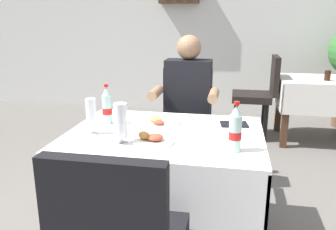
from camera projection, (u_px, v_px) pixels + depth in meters
back_wall at (204, 7)px, 5.04m from camera, size 11.00×0.12×3.08m
main_dining_table at (165, 158)px, 2.10m from camera, size 1.15×0.89×0.73m
chair_far_diner_seat at (185, 121)px, 2.89m from camera, size 0.44×0.50×0.97m
seated_diner_far at (187, 106)px, 2.74m from camera, size 0.50×0.46×1.26m
plate_near_camera at (152, 139)px, 1.89m from camera, size 0.23×0.23×0.05m
plate_far_diner at (159, 122)px, 2.22m from camera, size 0.26×0.26×0.04m
beer_glass_left at (121, 124)px, 1.84m from camera, size 0.07×0.07×0.22m
beer_glass_middle at (91, 116)px, 2.00m from camera, size 0.07×0.07×0.21m
cola_bottle_primary at (107, 107)px, 2.20m from camera, size 0.06×0.06×0.26m
cola_bottle_secondary at (235, 130)px, 1.74m from camera, size 0.07×0.07×0.26m
napkin_cutlery_set at (234, 124)px, 2.20m from camera, size 0.19×0.20×0.01m
background_dining_table at (324, 95)px, 3.92m from camera, size 1.00×0.73×0.73m
background_chair_left at (260, 92)px, 4.04m from camera, size 0.50×0.44×0.97m
background_table_tumbler at (328, 75)px, 3.75m from camera, size 0.06×0.06×0.11m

